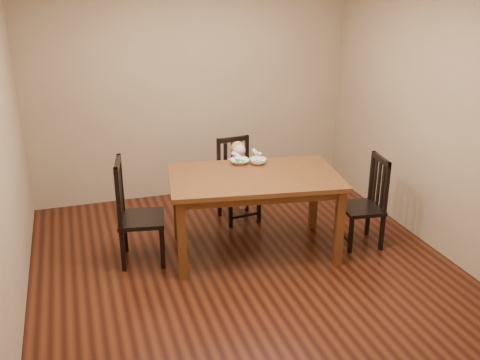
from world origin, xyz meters
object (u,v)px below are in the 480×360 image
object	(u,v)px
toddler	(239,173)
bowl_peas	(240,161)
chair_child	(237,181)
chair_right	(366,203)
dining_table	(254,184)
chair_left	(136,214)
bowl_veg	(258,161)

from	to	relation	value
toddler	bowl_peas	size ratio (longest dim) A/B	2.51
chair_child	bowl_peas	xyz separation A→B (m)	(-0.12, -0.45, 0.40)
chair_child	bowl_peas	distance (m)	0.62
chair_child	chair_right	distance (m)	1.48
chair_right	toddler	size ratio (longest dim) A/B	2.00
dining_table	toddler	bearing A→B (deg)	83.45
dining_table	toddler	size ratio (longest dim) A/B	3.74
dining_table	toddler	xyz separation A→B (m)	(0.09, 0.77, -0.16)
chair_left	bowl_peas	xyz separation A→B (m)	(1.12, 0.20, 0.35)
chair_left	chair_right	xyz separation A→B (m)	(2.32, -0.36, -0.05)
bowl_veg	toddler	bearing A→B (deg)	97.13
dining_table	toddler	distance (m)	0.80
chair_left	bowl_peas	size ratio (longest dim) A/B	5.51
toddler	bowl_veg	bearing A→B (deg)	90.90
chair_child	toddler	world-z (taller)	chair_child
bowl_peas	chair_right	bearing A→B (deg)	-25.43
dining_table	chair_child	xyz separation A→B (m)	(0.08, 0.82, -0.28)
chair_right	bowl_veg	bearing A→B (deg)	70.79
dining_table	chair_child	distance (m)	0.87
chair_left	bowl_veg	size ratio (longest dim) A/B	5.81
chair_child	chair_left	distance (m)	1.40
chair_right	toddler	xyz separation A→B (m)	(-1.07, 0.97, 0.12)
bowl_veg	dining_table	bearing A→B (deg)	-115.87
bowl_peas	bowl_veg	distance (m)	0.19
chair_child	bowl_peas	bearing A→B (deg)	69.52
chair_child	toddler	xyz separation A→B (m)	(0.01, -0.05, 0.12)
dining_table	chair_right	size ratio (longest dim) A/B	1.87
dining_table	chair_left	world-z (taller)	chair_left
dining_table	bowl_veg	world-z (taller)	bowl_veg
chair_left	toddler	xyz separation A→B (m)	(1.25, 0.61, 0.07)
bowl_peas	chair_child	bearing A→B (deg)	75.74
toddler	bowl_veg	xyz separation A→B (m)	(0.06, -0.47, 0.28)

